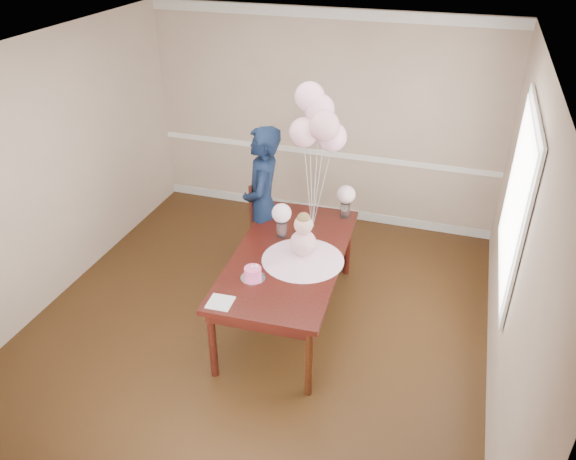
{
  "coord_description": "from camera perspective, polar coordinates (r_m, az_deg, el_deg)",
  "views": [
    {
      "loc": [
        1.66,
        -4.15,
        3.75
      ],
      "look_at": [
        0.26,
        0.22,
        1.05
      ],
      "focal_mm": 35.0,
      "sensor_mm": 36.0,
      "label": 1
    }
  ],
  "objects": [
    {
      "name": "floor",
      "position": [
        5.83,
        -3.15,
        -9.57
      ],
      "size": [
        4.5,
        5.0,
        0.0
      ],
      "primitive_type": "cube",
      "color": "black",
      "rests_on": "ground"
    },
    {
      "name": "ceiling",
      "position": [
        4.59,
        -4.14,
        17.2
      ],
      "size": [
        4.5,
        5.0,
        0.02
      ],
      "primitive_type": "cube",
      "color": "white",
      "rests_on": "wall_back"
    },
    {
      "name": "wall_back",
      "position": [
        7.26,
        3.6,
        11.12
      ],
      "size": [
        4.5,
        0.02,
        2.7
      ],
      "primitive_type": "cube",
      "color": "tan",
      "rests_on": "floor"
    },
    {
      "name": "wall_front",
      "position": [
        3.35,
        -19.77,
        -17.58
      ],
      "size": [
        4.5,
        0.02,
        2.7
      ],
      "primitive_type": "cube",
      "color": "tan",
      "rests_on": "floor"
    },
    {
      "name": "wall_left",
      "position": [
        6.19,
        -23.51,
        5.03
      ],
      "size": [
        0.02,
        5.0,
        2.7
      ],
      "primitive_type": "cube",
      "color": "tan",
      "rests_on": "floor"
    },
    {
      "name": "wall_right",
      "position": [
        4.83,
        22.24,
        -1.84
      ],
      "size": [
        0.02,
        5.0,
        2.7
      ],
      "primitive_type": "cube",
      "color": "tan",
      "rests_on": "floor"
    },
    {
      "name": "chair_rail_trim",
      "position": [
        7.41,
        3.47,
        7.81
      ],
      "size": [
        4.5,
        0.02,
        0.07
      ],
      "primitive_type": "cube",
      "color": "white",
      "rests_on": "wall_back"
    },
    {
      "name": "crown_molding",
      "position": [
        6.94,
        3.94,
        21.12
      ],
      "size": [
        4.5,
        0.02,
        0.12
      ],
      "primitive_type": "cube",
      "color": "white",
      "rests_on": "wall_back"
    },
    {
      "name": "baseboard_trim",
      "position": [
        7.77,
        3.28,
        2.09
      ],
      "size": [
        4.5,
        0.02,
        0.12
      ],
      "primitive_type": "cube",
      "color": "silver",
      "rests_on": "floor"
    },
    {
      "name": "window_frame",
      "position": [
        5.17,
        22.27,
        2.91
      ],
      "size": [
        0.02,
        1.66,
        1.56
      ],
      "primitive_type": "cube",
      "color": "white",
      "rests_on": "wall_right"
    },
    {
      "name": "window_blinds",
      "position": [
        5.17,
        22.07,
        2.94
      ],
      "size": [
        0.01,
        1.5,
        1.4
      ],
      "primitive_type": "cube",
      "color": "white",
      "rests_on": "wall_right"
    },
    {
      "name": "dining_table_top",
      "position": [
        5.47,
        0.05,
        -2.73
      ],
      "size": [
        1.14,
        2.13,
        0.05
      ],
      "primitive_type": "cube",
      "rotation": [
        0.0,
        0.0,
        0.05
      ],
      "color": "black",
      "rests_on": "table_leg_fl"
    },
    {
      "name": "table_apron",
      "position": [
        5.51,
        0.05,
        -3.41
      ],
      "size": [
        1.03,
        2.02,
        0.1
      ],
      "primitive_type": "cube",
      "rotation": [
        0.0,
        0.0,
        0.05
      ],
      "color": "black",
      "rests_on": "table_leg_fl"
    },
    {
      "name": "table_leg_fl",
      "position": [
        5.1,
        -7.66,
        -11.39
      ],
      "size": [
        0.08,
        0.08,
        0.73
      ],
      "primitive_type": "cylinder",
      "rotation": [
        0.0,
        0.0,
        0.05
      ],
      "color": "black",
      "rests_on": "floor"
    },
    {
      "name": "table_leg_fr",
      "position": [
        4.9,
        2.14,
        -13.27
      ],
      "size": [
        0.08,
        0.08,
        0.73
      ],
      "primitive_type": "cylinder",
      "rotation": [
        0.0,
        0.0,
        0.05
      ],
      "color": "black",
      "rests_on": "floor"
    },
    {
      "name": "table_leg_bl",
      "position": [
        6.56,
        -1.47,
        -0.61
      ],
      "size": [
        0.08,
        0.08,
        0.73
      ],
      "primitive_type": "cylinder",
      "rotation": [
        0.0,
        0.0,
        0.05
      ],
      "color": "black",
      "rests_on": "floor"
    },
    {
      "name": "table_leg_br",
      "position": [
        6.4,
        6.07,
        -1.66
      ],
      "size": [
        0.08,
        0.08,
        0.73
      ],
      "primitive_type": "cylinder",
      "rotation": [
        0.0,
        0.0,
        0.05
      ],
      "color": "black",
      "rests_on": "floor"
    },
    {
      "name": "baby_skirt",
      "position": [
        5.35,
        1.52,
        -2.56
      ],
      "size": [
        0.83,
        0.83,
        0.1
      ],
      "primitive_type": "cone",
      "rotation": [
        0.0,
        0.0,
        0.05
      ],
      "color": "#EDAED2",
      "rests_on": "dining_table_top"
    },
    {
      "name": "baby_torso",
      "position": [
        5.28,
        1.54,
        -1.32
      ],
      "size": [
        0.25,
        0.25,
        0.25
      ],
      "primitive_type": "sphere",
      "color": "pink",
      "rests_on": "baby_skirt"
    },
    {
      "name": "baby_head",
      "position": [
        5.18,
        1.57,
        0.54
      ],
      "size": [
        0.18,
        0.18,
        0.18
      ],
      "primitive_type": "sphere",
      "color": "#E1A89B",
      "rests_on": "baby_torso"
    },
    {
      "name": "baby_hair",
      "position": [
        5.14,
        1.58,
        1.14
      ],
      "size": [
        0.13,
        0.13,
        0.13
      ],
      "primitive_type": "sphere",
      "color": "brown",
      "rests_on": "baby_head"
    },
    {
      "name": "cake_platter",
      "position": [
        5.13,
        -3.57,
        -4.88
      ],
      "size": [
        0.24,
        0.24,
        0.01
      ],
      "primitive_type": "cylinder",
      "rotation": [
        0.0,
        0.0,
        0.05
      ],
      "color": "silver",
      "rests_on": "dining_table_top"
    },
    {
      "name": "birthday_cake",
      "position": [
        5.1,
        -3.59,
        -4.36
      ],
      "size": [
        0.16,
        0.16,
        0.1
      ],
      "primitive_type": "cylinder",
      "rotation": [
        0.0,
        0.0,
        0.05
      ],
      "color": "#FF509F",
      "rests_on": "cake_platter"
    },
    {
      "name": "cake_flower_a",
      "position": [
        5.06,
        -3.62,
        -3.73
      ],
      "size": [
        0.03,
        0.03,
        0.03
      ],
      "primitive_type": "sphere",
      "color": "silver",
      "rests_on": "birthday_cake"
    },
    {
      "name": "cake_flower_b",
      "position": [
        5.07,
        -3.21,
        -3.65
      ],
      "size": [
        0.03,
        0.03,
        0.03
      ],
      "primitive_type": "sphere",
      "color": "white",
      "rests_on": "birthday_cake"
    },
    {
      "name": "rose_vase_near",
      "position": [
        5.7,
        -0.65,
        0.08
      ],
      "size": [
        0.11,
        0.11,
        0.17
      ],
      "primitive_type": "cylinder",
      "rotation": [
        0.0,
        0.0,
        0.05
      ],
      "color": "silver",
      "rests_on": "dining_table_top"
    },
    {
      "name": "roses_near",
      "position": [
        5.61,
        -0.66,
        1.73
      ],
      "size": [
        0.2,
        0.2,
        0.2
      ],
      "primitive_type": "sphere",
      "color": "white",
      "rests_on": "rose_vase_near"
    },
    {
      "name": "rose_vase_far",
      "position": [
        6.09,
        5.82,
        2.03
      ],
      "size": [
        0.11,
        0.11,
        0.17
      ],
      "primitive_type": "cylinder",
      "rotation": [
        0.0,
        0.0,
        0.05
      ],
      "color": "silver",
      "rests_on": "dining_table_top"
    },
    {
      "name": "roses_far",
      "position": [
        6.0,
        5.92,
        3.6
      ],
      "size": [
        0.2,
        0.2,
        0.2
      ],
      "primitive_type": "sphere",
      "color": "beige",
      "rests_on": "rose_vase_far"
    },
    {
      "name": "napkin",
      "position": [
        4.86,
        -6.88,
        -7.31
      ],
      "size": [
        0.22,
        0.22,
        0.01
      ],
      "primitive_type": "cube",
      "rotation": [
        0.0,
        0.0,
        0.05
      ],
      "color": "white",
      "rests_on": "dining_table_top"
    },
    {
      "name": "balloon_weight",
      "position": [
        5.9,
        2.47,
        0.37
      ],
      "size": [
        0.04,
        0.04,
        0.02
      ],
      "primitive_type": "cylinder",
      "rotation": [
        0.0,
        0.0,
        0.05
      ],
      "color": "silver",
      "rests_on": "dining_table_top"
    },
    {
      "name": "balloon_a",
      "position": [
        5.48,
        1.63,
        9.89
      ],
      "size": [
        0.29,
        0.29,
        0.29
      ],
      "primitive_type": "sphere",
      "color": "#FCB3C4",
      "rests_on": "balloon_ribbon_a"
    },
    {
      "name": "balloon_b",
      "position": [
        5.35,
        3.72,
        10.52
      ],
      "size": [
        0.29,
        0.29,
        0.29
      ],
      "primitive_type": "sphere",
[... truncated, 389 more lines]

